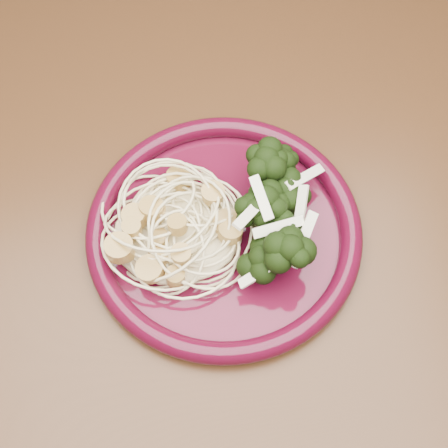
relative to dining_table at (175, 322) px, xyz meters
name	(u,v)px	position (x,y,z in m)	size (l,w,h in m)	color
dining_table	(175,322)	(0.00, 0.00, 0.00)	(1.20, 0.80, 0.75)	#472814
dinner_plate	(224,230)	(0.06, 0.04, 0.11)	(0.26, 0.26, 0.02)	#450A1D
spaghetti_pile	(177,228)	(0.02, 0.04, 0.12)	(0.11, 0.10, 0.03)	beige
scallop_cluster	(174,210)	(0.02, 0.04, 0.15)	(0.12, 0.12, 0.04)	tan
broccoli_pile	(282,215)	(0.10, 0.03, 0.13)	(0.08, 0.13, 0.05)	black
onion_garnish	(285,198)	(0.10, 0.03, 0.16)	(0.06, 0.08, 0.04)	#F2EECD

